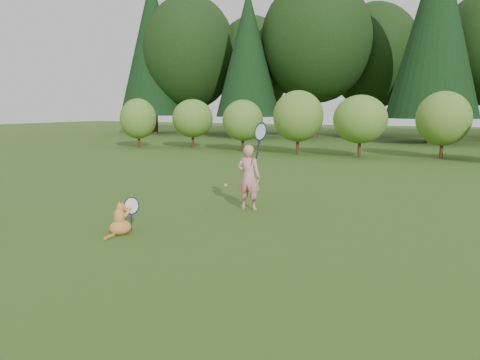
% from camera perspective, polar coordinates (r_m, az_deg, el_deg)
% --- Properties ---
extents(ground, '(100.00, 100.00, 0.00)m').
position_cam_1_polar(ground, '(8.82, -3.50, -5.13)').
color(ground, '#315116').
rests_on(ground, ground).
extents(shrub_row, '(28.00, 3.00, 2.80)m').
position_cam_1_polar(shrub_row, '(20.87, 14.70, 6.56)').
color(shrub_row, '#4C7B26').
rests_on(shrub_row, ground).
extents(woodland_backdrop, '(48.00, 10.00, 15.00)m').
position_cam_1_polar(woodland_backdrop, '(31.18, 19.17, 18.29)').
color(woodland_backdrop, black).
rests_on(woodland_backdrop, ground).
extents(child, '(0.79, 0.51, 2.04)m').
position_cam_1_polar(child, '(9.73, 1.12, 0.51)').
color(child, pink).
rests_on(child, ground).
extents(cat, '(0.47, 0.81, 0.75)m').
position_cam_1_polar(cat, '(8.18, -14.34, -4.44)').
color(cat, orange).
rests_on(cat, ground).
extents(tennis_ball, '(0.06, 0.06, 0.06)m').
position_cam_1_polar(tennis_ball, '(8.55, -1.78, -0.65)').
color(tennis_ball, '#AEC417').
rests_on(tennis_ball, ground).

